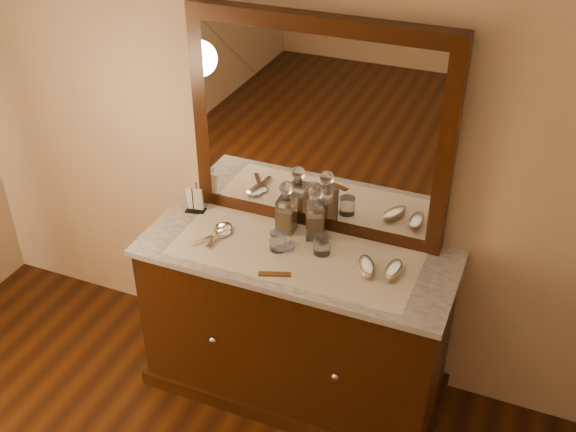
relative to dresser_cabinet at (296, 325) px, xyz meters
The scene contains 18 objects.
dresser_cabinet is the anchor object (origin of this frame).
dresser_plinth 0.37m from the dresser_cabinet, ahead, with size 1.46×0.59×0.08m, color black.
knob_left 0.42m from the dresser_cabinet, 136.47° to the right, with size 0.04×0.04×0.04m, color silver.
knob_right 0.42m from the dresser_cabinet, 43.53° to the right, with size 0.04×0.04×0.04m, color silver.
marble_top 0.42m from the dresser_cabinet, ahead, with size 1.44×0.59×0.03m, color silver.
mirror_frame 0.97m from the dresser_cabinet, 90.00° to the left, with size 1.20×0.08×1.00m, color black.
mirror_glass 0.96m from the dresser_cabinet, 90.00° to the left, with size 1.06×0.01×0.86m, color white.
lace_runner 0.44m from the dresser_cabinet, 90.00° to the right, with size 1.10×0.45×0.00m, color silver.
pin_dish 0.45m from the dresser_cabinet, behind, with size 0.08×0.08×0.01m, color white.
comb 0.49m from the dresser_cabinet, 95.98° to the right, with size 0.14×0.03×0.01m, color brown.
napkin_rack 0.78m from the dresser_cabinet, 167.82° to the left, with size 0.10×0.07×0.14m.
decanter_left 0.57m from the dresser_cabinet, 128.60° to the left, with size 0.08×0.08×0.27m.
decanter_right 0.57m from the dresser_cabinet, 73.75° to the left, with size 0.11×0.11×0.27m.
brush_near 0.57m from the dresser_cabinet, ahead, with size 0.12×0.17×0.04m.
brush_far 0.65m from the dresser_cabinet, ahead, with size 0.07×0.15×0.04m.
hand_mirror_outer 0.59m from the dresser_cabinet, behind, with size 0.09×0.22×0.02m.
hand_mirror_inner 0.59m from the dresser_cabinet, behind, with size 0.16×0.20×0.02m.
tumblers 0.49m from the dresser_cabinet, 12.38° to the left, with size 0.27×0.13×0.09m.
Camera 1 is at (0.92, -0.38, 2.67)m, focal length 43.06 mm.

